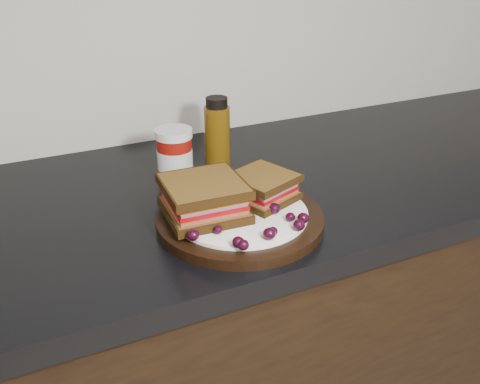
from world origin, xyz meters
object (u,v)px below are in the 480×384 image
at_px(oil_bottle, 217,132).
at_px(condiment_jar, 175,155).
at_px(plate, 240,219).
at_px(sandwich_left, 204,198).

bearing_deg(oil_bottle, condiment_jar, -162.61).
distance_m(plate, oil_bottle, 0.26).
relative_size(plate, sandwich_left, 2.20).
bearing_deg(sandwich_left, plate, -14.16).
xyz_separation_m(plate, oil_bottle, (0.06, 0.24, 0.06)).
bearing_deg(oil_bottle, sandwich_left, -117.92).
bearing_deg(oil_bottle, plate, -104.68).
distance_m(condiment_jar, oil_bottle, 0.11).
relative_size(sandwich_left, oil_bottle, 0.88).
bearing_deg(plate, sandwich_left, 162.77).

